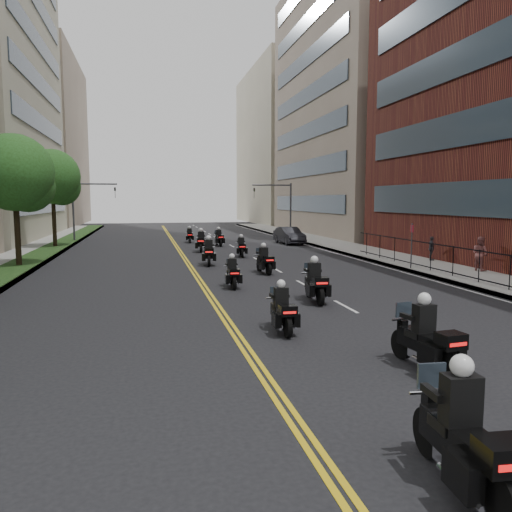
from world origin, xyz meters
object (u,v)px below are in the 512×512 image
(motorcycle_5, at_px, (264,261))
(motorcycle_2, at_px, (282,312))
(motorcycle_7, at_px, (241,248))
(motorcycle_9, at_px, (219,238))
(motorcycle_1, at_px, (427,341))
(motorcycle_8, at_px, (201,242))
(motorcycle_6, at_px, (209,253))
(parked_sedan, at_px, (289,235))
(pedestrian_b, at_px, (480,254))
(pedestrian_c, at_px, (431,248))
(motorcycle_10, at_px, (190,236))
(motorcycle_4, at_px, (232,274))
(motorcycle_0, at_px, (465,440))
(motorcycle_3, at_px, (315,284))

(motorcycle_5, bearing_deg, motorcycle_2, -106.09)
(motorcycle_7, relative_size, motorcycle_9, 0.96)
(motorcycle_1, relative_size, motorcycle_8, 1.01)
(motorcycle_2, relative_size, motorcycle_6, 0.88)
(parked_sedan, height_order, pedestrian_b, pedestrian_b)
(motorcycle_1, relative_size, pedestrian_c, 1.63)
(motorcycle_5, xyz_separation_m, motorcycle_8, (-2.09, 11.91, 0.07))
(motorcycle_9, relative_size, parked_sedan, 0.49)
(motorcycle_2, height_order, motorcycle_9, motorcycle_9)
(motorcycle_2, bearing_deg, parked_sedan, 74.35)
(motorcycle_7, height_order, motorcycle_10, motorcycle_7)
(motorcycle_10, bearing_deg, motorcycle_7, -76.49)
(motorcycle_4, relative_size, motorcycle_7, 0.97)
(motorcycle_2, distance_m, motorcycle_5, 11.91)
(motorcycle_2, bearing_deg, motorcycle_5, 80.14)
(motorcycle_1, relative_size, motorcycle_7, 1.15)
(motorcycle_2, height_order, motorcycle_8, motorcycle_8)
(motorcycle_5, distance_m, pedestrian_c, 11.51)
(motorcycle_0, distance_m, motorcycle_5, 20.29)
(motorcycle_1, distance_m, motorcycle_5, 15.72)
(motorcycle_6, bearing_deg, motorcycle_1, -76.17)
(motorcycle_1, xyz_separation_m, motorcycle_7, (0.16, 23.64, -0.09))
(motorcycle_2, xyz_separation_m, motorcycle_7, (2.51, 19.62, 0.00))
(motorcycle_0, bearing_deg, motorcycle_10, 94.57)
(motorcycle_9, height_order, parked_sedan, motorcycle_9)
(motorcycle_5, relative_size, pedestrian_c, 1.48)
(motorcycle_3, relative_size, pedestrian_c, 1.60)
(motorcycle_5, relative_size, motorcycle_9, 1.00)
(motorcycle_3, distance_m, pedestrian_b, 12.27)
(motorcycle_6, relative_size, parked_sedan, 0.53)
(motorcycle_0, distance_m, pedestrian_c, 26.06)
(motorcycle_1, xyz_separation_m, motorcycle_10, (-2.33, 36.10, -0.11))
(motorcycle_6, distance_m, parked_sedan, 15.60)
(motorcycle_9, xyz_separation_m, pedestrian_c, (11.39, -14.12, 0.25))
(motorcycle_3, height_order, motorcycle_7, motorcycle_3)
(motorcycle_2, relative_size, pedestrian_b, 1.16)
(motorcycle_7, distance_m, motorcycle_10, 12.70)
(motorcycle_6, xyz_separation_m, motorcycle_9, (2.37, 12.15, -0.06))
(motorcycle_6, xyz_separation_m, pedestrian_b, (13.77, -6.62, 0.36))
(motorcycle_1, distance_m, motorcycle_7, 23.64)
(motorcycle_3, bearing_deg, motorcycle_6, 106.86)
(motorcycle_2, distance_m, pedestrian_b, 16.39)
(motorcycle_9, relative_size, pedestrian_c, 1.48)
(motorcycle_10, bearing_deg, motorcycle_3, -82.85)
(motorcycle_0, relative_size, motorcycle_8, 1.04)
(motorcycle_8, xyz_separation_m, motorcycle_10, (-0.14, 8.48, -0.11))
(motorcycle_4, bearing_deg, motorcycle_7, 79.89)
(motorcycle_4, bearing_deg, motorcycle_2, -86.27)
(motorcycle_0, height_order, motorcycle_3, motorcycle_0)
(parked_sedan, bearing_deg, motorcycle_7, -127.81)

